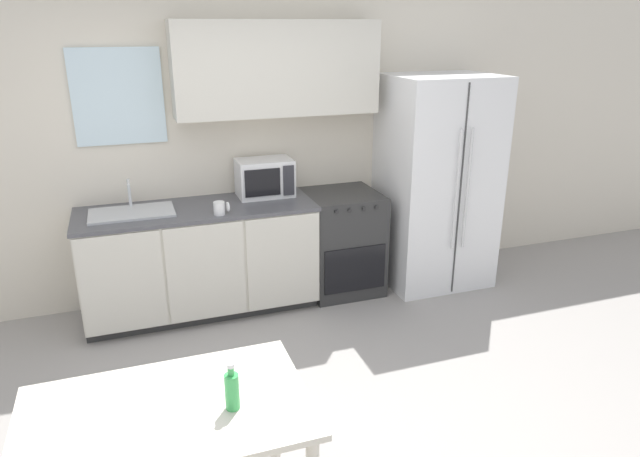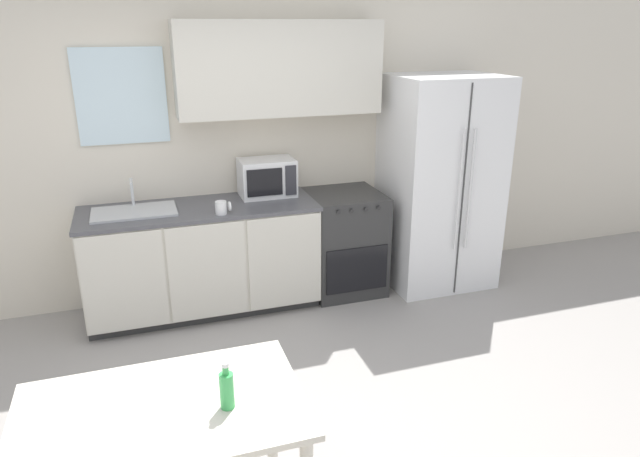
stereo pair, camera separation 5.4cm
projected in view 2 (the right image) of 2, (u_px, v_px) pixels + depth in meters
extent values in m
plane|color=gray|center=(278.00, 427.00, 3.43)|extent=(12.00, 12.00, 0.00)
cube|color=beige|center=(214.00, 142.00, 4.78)|extent=(12.00, 0.06, 2.70)
cube|color=silver|center=(121.00, 96.00, 4.40)|extent=(0.68, 0.04, 0.73)
cube|color=beige|center=(280.00, 68.00, 4.56)|extent=(1.66, 0.32, 0.74)
cube|color=#333333|center=(206.00, 302.00, 4.87)|extent=(1.85, 0.59, 0.08)
cube|color=beige|center=(202.00, 256.00, 4.70)|extent=(1.85, 0.65, 0.80)
cube|color=beige|center=(124.00, 283.00, 4.22)|extent=(0.60, 0.01, 0.78)
cube|color=beige|center=(208.00, 272.00, 4.40)|extent=(0.60, 0.01, 0.78)
cube|color=beige|center=(285.00, 262.00, 4.58)|extent=(0.60, 0.01, 0.78)
cube|color=#4C4C51|center=(199.00, 209.00, 4.56)|extent=(1.87, 0.68, 0.03)
cube|color=#2D2D2D|center=(344.00, 242.00, 5.08)|extent=(0.63, 0.64, 0.90)
cube|color=black|center=(357.00, 270.00, 4.84)|extent=(0.55, 0.01, 0.40)
cylinder|color=#262626|center=(339.00, 212.00, 4.60)|extent=(0.03, 0.02, 0.03)
cylinder|color=#262626|center=(352.00, 211.00, 4.63)|extent=(0.03, 0.02, 0.03)
cylinder|color=#262626|center=(366.00, 209.00, 4.67)|extent=(0.03, 0.02, 0.03)
cylinder|color=#262626|center=(379.00, 208.00, 4.71)|extent=(0.03, 0.02, 0.03)
cube|color=white|center=(439.00, 183.00, 5.12)|extent=(0.93, 0.77, 1.88)
cube|color=#3F3F3F|center=(463.00, 194.00, 4.77)|extent=(0.01, 0.01, 1.82)
cylinder|color=silver|center=(460.00, 191.00, 4.72)|extent=(0.02, 0.02, 1.03)
cylinder|color=silver|center=(470.00, 190.00, 4.75)|extent=(0.02, 0.02, 1.03)
cube|color=#B7BABC|center=(134.00, 212.00, 4.40)|extent=(0.63, 0.38, 0.02)
cylinder|color=silver|center=(132.00, 192.00, 4.50)|extent=(0.02, 0.02, 0.22)
cylinder|color=silver|center=(131.00, 182.00, 4.40)|extent=(0.02, 0.14, 0.02)
cube|color=silver|center=(267.00, 177.00, 4.80)|extent=(0.46, 0.30, 0.31)
cube|color=black|center=(265.00, 183.00, 4.65)|extent=(0.29, 0.01, 0.23)
cube|color=#2D2D33|center=(291.00, 180.00, 4.72)|extent=(0.09, 0.01, 0.25)
cylinder|color=white|center=(221.00, 208.00, 4.36)|extent=(0.09, 0.09, 0.10)
torus|color=white|center=(230.00, 206.00, 4.38)|extent=(0.02, 0.08, 0.08)
cube|color=beige|center=(161.00, 411.00, 2.39)|extent=(1.20, 0.75, 0.03)
cylinder|color=beige|center=(271.00, 415.00, 2.96)|extent=(0.06, 0.06, 0.74)
cylinder|color=#3FB259|center=(227.00, 391.00, 2.36)|extent=(0.06, 0.06, 0.16)
cylinder|color=#3FB259|center=(226.00, 370.00, 2.33)|extent=(0.03, 0.03, 0.04)
cylinder|color=white|center=(225.00, 365.00, 2.32)|extent=(0.03, 0.03, 0.02)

